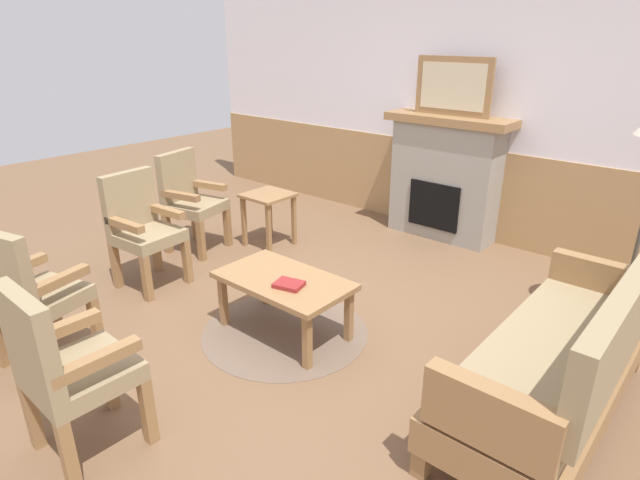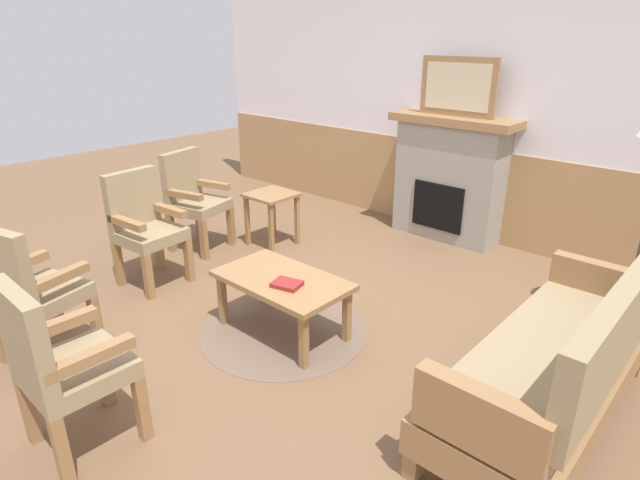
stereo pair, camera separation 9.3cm
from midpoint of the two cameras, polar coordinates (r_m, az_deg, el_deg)
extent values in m
plane|color=brown|center=(4.05, -3.93, -8.65)|extent=(14.00, 14.00, 0.00)
cube|color=white|center=(5.68, 14.93, 14.06)|extent=(7.20, 0.12, 2.70)
cube|color=#A87F51|center=(5.80, 13.79, 5.44)|extent=(7.20, 0.02, 0.95)
cube|color=gray|center=(5.61, 13.03, 6.28)|extent=(1.10, 0.36, 1.20)
cube|color=black|center=(5.50, 11.89, 3.70)|extent=(0.56, 0.02, 0.48)
cube|color=olive|center=(5.47, 13.61, 12.74)|extent=(1.30, 0.44, 0.08)
cube|color=olive|center=(5.44, 13.92, 16.06)|extent=(0.80, 0.03, 0.56)
cube|color=beige|center=(5.42, 13.83, 16.05)|extent=(0.68, 0.01, 0.44)
cube|color=olive|center=(4.11, 22.46, -8.72)|extent=(0.08, 0.08, 0.16)
cube|color=olive|center=(2.83, 10.08, -22.83)|extent=(0.08, 0.08, 0.16)
cube|color=olive|center=(4.01, 30.62, -11.04)|extent=(0.08, 0.08, 0.16)
cube|color=olive|center=(3.25, 22.92, -13.63)|extent=(0.70, 1.80, 0.20)
cube|color=#937F5B|center=(3.17, 23.35, -11.26)|extent=(0.60, 1.70, 0.12)
cube|color=#937F5B|center=(2.97, 29.72, -7.82)|extent=(0.10, 1.70, 0.50)
cube|color=olive|center=(3.86, 27.64, -4.09)|extent=(0.60, 0.10, 0.30)
cube|color=olive|center=(2.44, 17.03, -18.12)|extent=(0.60, 0.10, 0.30)
cube|color=olive|center=(3.96, -11.25, -6.57)|extent=(0.05, 0.05, 0.40)
cube|color=olive|center=(3.41, -2.22, -11.10)|extent=(0.05, 0.05, 0.40)
cube|color=olive|center=(4.20, -6.58, -4.47)|extent=(0.05, 0.05, 0.40)
cube|color=olive|center=(3.70, 2.46, -8.28)|extent=(0.05, 0.05, 0.40)
cube|color=olive|center=(3.70, -4.74, -4.47)|extent=(0.96, 0.56, 0.04)
cylinder|color=brown|center=(3.90, -4.55, -9.97)|extent=(1.22, 1.22, 0.01)
cube|color=maroon|center=(3.56, -4.18, -4.89)|extent=(0.22, 0.19, 0.03)
cube|color=olive|center=(4.68, -14.94, -2.26)|extent=(0.06, 0.06, 0.40)
cube|color=olive|center=(4.46, -19.06, -4.02)|extent=(0.06, 0.06, 0.40)
cube|color=olive|center=(4.99, -18.05, -1.07)|extent=(0.06, 0.06, 0.40)
cube|color=olive|center=(4.78, -22.03, -2.64)|extent=(0.06, 0.06, 0.40)
cube|color=#937F5B|center=(4.63, -18.89, 0.36)|extent=(0.52, 0.52, 0.10)
cube|color=#937F5B|center=(4.70, -20.77, 4.18)|extent=(0.12, 0.49, 0.48)
cube|color=olive|center=(4.69, -17.14, 3.05)|extent=(0.44, 0.11, 0.06)
cube|color=olive|center=(4.47, -21.25, 1.60)|extent=(0.44, 0.11, 0.06)
cube|color=olive|center=(5.40, -10.60, 1.40)|extent=(0.07, 0.07, 0.40)
cube|color=olive|center=(5.10, -13.44, -0.09)|extent=(0.07, 0.07, 0.40)
cube|color=olive|center=(5.65, -14.00, 2.06)|extent=(0.07, 0.07, 0.40)
cube|color=olive|center=(5.37, -16.88, 0.68)|extent=(0.07, 0.07, 0.40)
cube|color=#937F5B|center=(5.29, -13.97, 3.57)|extent=(0.58, 0.58, 0.10)
cube|color=#937F5B|center=(5.34, -15.90, 6.80)|extent=(0.19, 0.49, 0.48)
cube|color=olive|center=(5.39, -12.73, 5.91)|extent=(0.44, 0.17, 0.06)
cube|color=olive|center=(5.10, -15.63, 4.71)|extent=(0.44, 0.17, 0.06)
cube|color=olive|center=(3.35, -22.98, -13.77)|extent=(0.06, 0.06, 0.40)
cube|color=olive|center=(3.04, -19.25, -17.27)|extent=(0.06, 0.06, 0.40)
cube|color=olive|center=(3.25, -29.80, -16.37)|extent=(0.06, 0.06, 0.40)
cube|color=olive|center=(2.92, -26.77, -20.41)|extent=(0.06, 0.06, 0.40)
cube|color=#937F5B|center=(2.99, -25.48, -13.09)|extent=(0.49, 0.49, 0.10)
cube|color=#937F5B|center=(2.79, -30.19, -9.56)|extent=(0.48, 0.09, 0.48)
cube|color=olive|center=(3.07, -27.59, -8.77)|extent=(0.08, 0.44, 0.06)
cube|color=olive|center=(2.74, -24.26, -12.03)|extent=(0.08, 0.44, 0.06)
cube|color=olive|center=(4.23, -27.72, -6.88)|extent=(0.07, 0.07, 0.40)
cube|color=olive|center=(3.92, -23.99, -8.45)|extent=(0.07, 0.07, 0.40)
cube|color=olive|center=(3.72, -28.91, -11.11)|extent=(0.07, 0.07, 0.40)
cube|color=#937F5B|center=(3.86, -28.93, -5.65)|extent=(0.58, 0.58, 0.10)
cube|color=#937F5B|center=(3.66, -32.24, -2.79)|extent=(0.48, 0.20, 0.48)
cube|color=olive|center=(3.96, -31.11, -2.73)|extent=(0.18, 0.44, 0.06)
cube|color=olive|center=(3.64, -27.53, -4.05)|extent=(0.18, 0.44, 0.06)
cube|color=olive|center=(5.57, -6.05, 2.98)|extent=(0.04, 0.04, 0.52)
cube|color=olive|center=(5.33, -3.38, 2.17)|extent=(0.04, 0.04, 0.52)
cube|color=olive|center=(5.35, -8.84, 2.01)|extent=(0.04, 0.04, 0.52)
cube|color=olive|center=(5.09, -6.18, 1.12)|extent=(0.04, 0.04, 0.52)
cube|color=olive|center=(5.25, -6.23, 4.92)|extent=(0.44, 0.44, 0.03)
cylinder|color=#332D28|center=(4.50, 29.35, -8.17)|extent=(0.24, 0.24, 0.03)
cylinder|color=#4C473D|center=(4.23, 31.13, 0.32)|extent=(0.03, 0.03, 1.40)
camera|label=1|loc=(0.05, -90.66, -0.27)|focal=29.15mm
camera|label=2|loc=(0.05, 89.34, 0.27)|focal=29.15mm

